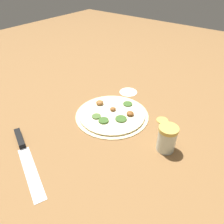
{
  "coord_description": "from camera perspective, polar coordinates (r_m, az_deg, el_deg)",
  "views": [
    {
      "loc": [
        -0.55,
        -0.43,
        0.52
      ],
      "look_at": [
        0.0,
        0.0,
        0.02
      ],
      "focal_mm": 35.0,
      "sensor_mm": 36.0,
      "label": 1
    }
  ],
  "objects": [
    {
      "name": "loose_cap",
      "position": [
        0.86,
        13.02,
        -2.05
      ],
      "size": [
        0.04,
        0.04,
        0.01
      ],
      "color": "gold",
      "rests_on": "ground_plane"
    },
    {
      "name": "pizza",
      "position": [
        0.86,
        0.01,
        -0.57
      ],
      "size": [
        0.29,
        0.29,
        0.03
      ],
      "color": "beige",
      "rests_on": "ground_plane"
    },
    {
      "name": "spice_jar",
      "position": [
        0.72,
        14.15,
        -6.72
      ],
      "size": [
        0.06,
        0.06,
        0.09
      ],
      "color": "silver",
      "rests_on": "ground_plane"
    },
    {
      "name": "ground_plane",
      "position": [
        0.87,
        -0.0,
        -0.88
      ],
      "size": [
        3.0,
        3.0,
        0.0
      ],
      "primitive_type": "plane",
      "color": "brown"
    },
    {
      "name": "knife",
      "position": [
        0.77,
        -22.16,
        -8.97
      ],
      "size": [
        0.15,
        0.3,
        0.02
      ],
      "rotation": [
        0.0,
        0.0,
        4.32
      ],
      "color": "silver",
      "rests_on": "ground_plane"
    },
    {
      "name": "flour_patch",
      "position": [
        1.02,
        4.28,
        5.25
      ],
      "size": [
        0.08,
        0.08,
        0.0
      ],
      "color": "white",
      "rests_on": "ground_plane"
    }
  ]
}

